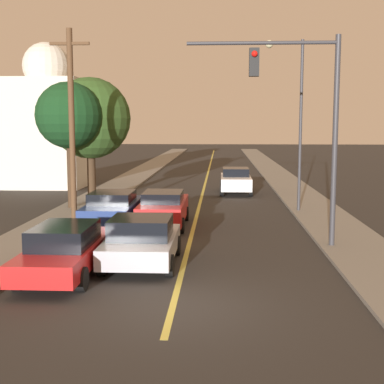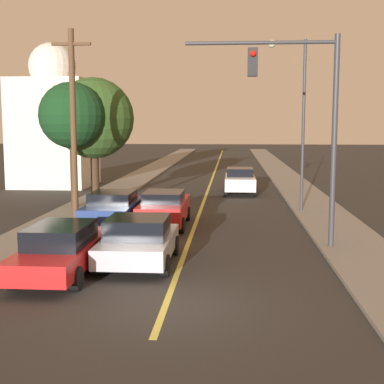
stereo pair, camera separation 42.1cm
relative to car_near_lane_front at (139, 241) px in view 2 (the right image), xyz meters
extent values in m
plane|color=#2D2B28|center=(1.23, -3.51, -0.73)|extent=(200.00, 200.00, 0.00)
cube|color=#2D2B28|center=(1.23, 32.49, -0.73)|extent=(8.81, 80.00, 0.01)
cube|color=#D1C14C|center=(1.23, 32.49, -0.72)|extent=(0.16, 76.00, 0.00)
cube|color=gray|center=(-4.42, 32.49, -0.67)|extent=(2.50, 80.00, 0.12)
cube|color=gray|center=(6.89, 32.49, -0.67)|extent=(2.50, 80.00, 0.12)
cube|color=#A5A8B2|center=(0.00, 0.04, -0.14)|extent=(1.96, 3.96, 0.56)
cube|color=black|center=(0.00, -0.11, 0.43)|extent=(1.73, 1.78, 0.58)
cylinder|color=black|center=(-0.93, 1.27, -0.42)|extent=(0.22, 0.62, 0.62)
cylinder|color=black|center=(0.93, 1.27, -0.42)|extent=(0.22, 0.62, 0.62)
cylinder|color=black|center=(-0.93, -1.18, -0.42)|extent=(0.22, 0.62, 0.62)
cylinder|color=black|center=(0.93, -1.18, -0.42)|extent=(0.22, 0.62, 0.62)
cube|color=red|center=(0.00, 6.06, -0.06)|extent=(1.74, 4.42, 0.75)
cube|color=black|center=(0.00, 5.88, 0.52)|extent=(1.53, 1.99, 0.40)
cylinder|color=black|center=(-0.83, 7.43, -0.43)|extent=(0.22, 0.60, 0.60)
cylinder|color=black|center=(0.83, 7.43, -0.43)|extent=(0.22, 0.60, 0.60)
cylinder|color=black|center=(-0.83, 4.68, -0.43)|extent=(0.22, 0.60, 0.60)
cylinder|color=black|center=(0.83, 4.68, -0.43)|extent=(0.22, 0.60, 0.60)
cube|color=red|center=(-1.94, -1.03, -0.14)|extent=(1.72, 4.98, 0.55)
cube|color=black|center=(-1.94, -1.23, 0.41)|extent=(1.51, 2.24, 0.55)
cylinder|color=black|center=(-2.75, 0.51, -0.42)|extent=(0.22, 0.62, 0.62)
cylinder|color=black|center=(-1.12, 0.51, -0.42)|extent=(0.22, 0.62, 0.62)
cylinder|color=black|center=(-2.75, -2.58, -0.42)|extent=(0.22, 0.62, 0.62)
cylinder|color=black|center=(-1.12, -2.58, -0.42)|extent=(0.22, 0.62, 0.62)
cube|color=navy|center=(-1.94, 5.44, -0.04)|extent=(1.83, 4.39, 0.75)
cube|color=black|center=(-1.94, 5.26, 0.55)|extent=(1.61, 1.97, 0.44)
cylinder|color=black|center=(-2.81, 6.80, -0.42)|extent=(0.22, 0.63, 0.63)
cylinder|color=black|center=(-1.07, 6.80, -0.42)|extent=(0.22, 0.63, 0.63)
cylinder|color=black|center=(-2.81, 4.08, -0.42)|extent=(0.22, 0.63, 0.63)
cylinder|color=black|center=(-1.07, 4.08, -0.42)|extent=(0.22, 0.63, 0.63)
cube|color=white|center=(3.22, 16.66, -0.03)|extent=(1.75, 4.31, 0.71)
cube|color=black|center=(3.22, 16.84, 0.56)|extent=(1.54, 1.94, 0.47)
cylinder|color=black|center=(4.05, 15.33, -0.38)|extent=(0.22, 0.70, 0.70)
cylinder|color=black|center=(2.39, 15.33, -0.38)|extent=(0.22, 0.70, 0.70)
cylinder|color=black|center=(4.05, 18.00, -0.38)|extent=(0.22, 0.70, 0.70)
cylinder|color=black|center=(2.39, 18.00, -0.38)|extent=(0.22, 0.70, 0.70)
cylinder|color=#333338|center=(6.04, 2.46, 2.82)|extent=(0.18, 0.18, 6.87)
cylinder|color=#333338|center=(3.61, 2.46, 6.01)|extent=(4.86, 0.12, 0.12)
cube|color=black|center=(3.37, 2.46, 5.40)|extent=(0.32, 0.28, 0.90)
sphere|color=red|center=(3.37, 2.28, 5.65)|extent=(0.20, 0.20, 0.20)
cylinder|color=#333338|center=(5.99, 9.81, 3.31)|extent=(0.14, 0.14, 7.84)
cylinder|color=#333338|center=(5.24, 9.81, 7.08)|extent=(1.51, 0.09, 0.09)
sphere|color=beige|center=(4.48, 9.81, 7.03)|extent=(0.36, 0.36, 0.36)
cylinder|color=#513823|center=(-3.77, 6.35, 3.30)|extent=(0.24, 0.24, 7.83)
cube|color=#513823|center=(-3.77, 6.35, 6.62)|extent=(1.60, 0.12, 0.12)
cylinder|color=#3D2B1C|center=(-4.94, 10.05, 1.06)|extent=(0.31, 0.31, 3.34)
sphere|color=#143819|center=(-4.94, 10.05, 3.84)|extent=(3.17, 3.17, 3.17)
cylinder|color=#3D2B1C|center=(-4.37, 11.90, 0.83)|extent=(0.43, 0.43, 2.88)
sphere|color=#2D4C1E|center=(-4.37, 11.90, 3.72)|extent=(4.14, 4.14, 4.14)
cube|color=beige|center=(-9.14, 19.86, 2.80)|extent=(4.94, 4.94, 7.07)
sphere|color=beige|center=(-9.14, 19.86, 7.18)|extent=(3.08, 3.08, 3.08)
camera|label=1|loc=(2.30, -15.30, 3.41)|focal=50.00mm
camera|label=2|loc=(2.72, -15.28, 3.41)|focal=50.00mm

